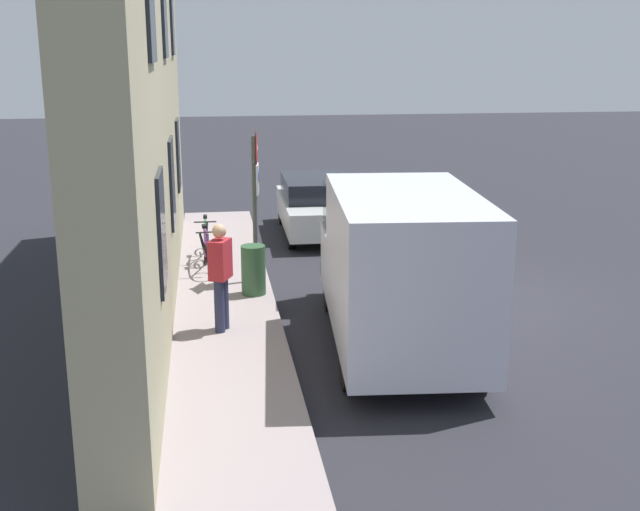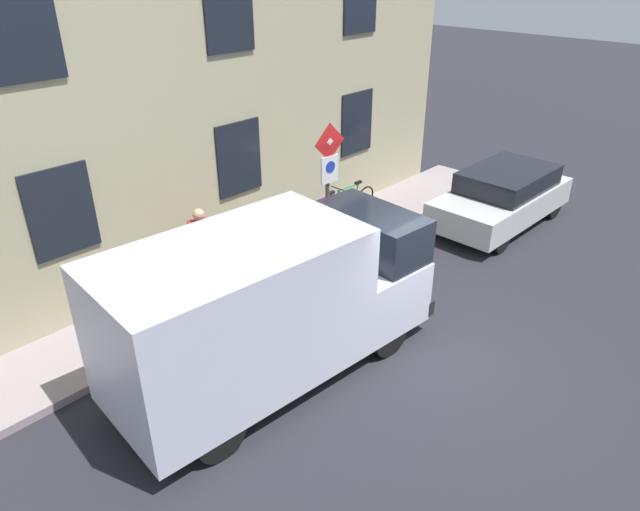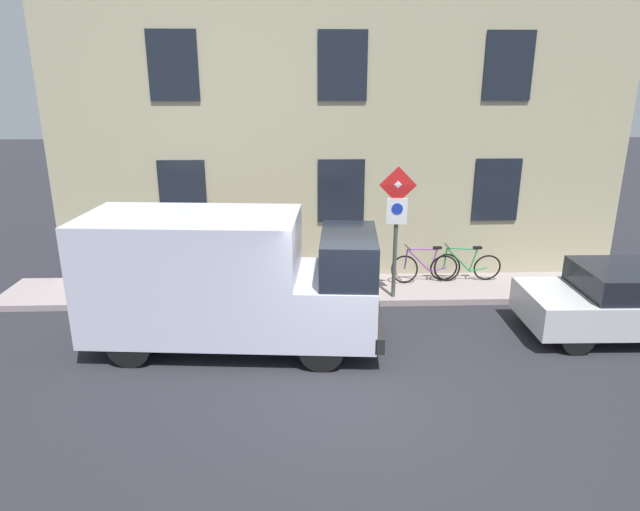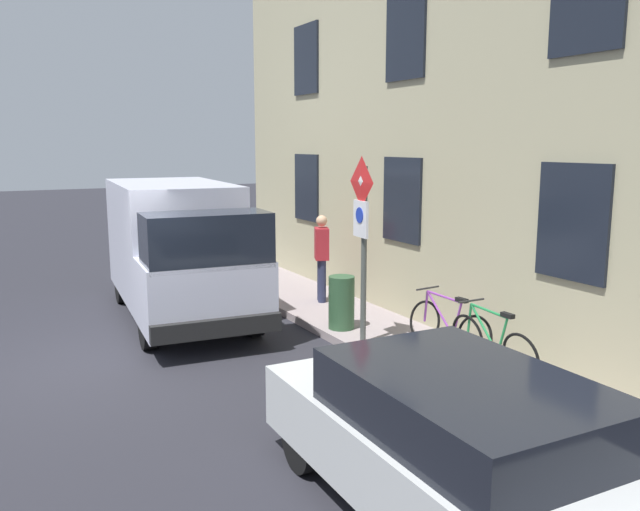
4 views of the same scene
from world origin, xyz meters
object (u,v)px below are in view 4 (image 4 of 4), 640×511
pedestrian (322,255)px  litter_bin (341,302)px  bicycle_green (493,343)px  sign_post_stacked (362,224)px  bicycle_purple (448,326)px  parked_hatchback (454,442)px  delivery_van (178,247)px

pedestrian → litter_bin: size_ratio=1.91×
bicycle_green → sign_post_stacked: bearing=27.7°
bicycle_green → bicycle_purple: size_ratio=0.99×
parked_hatchback → pedestrian: pedestrian is taller
parked_hatchback → bicycle_green: parked_hatchback is taller
delivery_van → bicycle_purple: bearing=38.2°
delivery_van → bicycle_green: (2.88, -5.29, -0.82)m
delivery_van → parked_hatchback: bearing=5.6°
delivery_van → pedestrian: bearing=79.7°
bicycle_green → bicycle_purple: same height
parked_hatchback → pedestrian: size_ratio=2.34×
sign_post_stacked → parked_hatchback: bearing=-112.1°
delivery_van → bicycle_green: size_ratio=3.20×
bicycle_green → litter_bin: 2.86m
bicycle_purple → pedestrian: bearing=-1.9°
sign_post_stacked → litter_bin: sign_post_stacked is taller
delivery_van → parked_hatchback: 7.76m
delivery_van → bicycle_green: bearing=33.1°
sign_post_stacked → delivery_van: (-1.90, 3.40, -0.69)m
parked_hatchback → bicycle_green: (2.74, 2.45, -0.22)m
sign_post_stacked → bicycle_green: 2.60m
sign_post_stacked → parked_hatchback: size_ratio=0.69×
sign_post_stacked → bicycle_green: size_ratio=1.63×
bicycle_purple → pedestrian: pedestrian is taller
sign_post_stacked → parked_hatchback: sign_post_stacked is taller
delivery_van → bicycle_purple: (2.88, -4.33, -0.82)m
bicycle_green → pedestrian: (-0.22, 4.58, 0.56)m
parked_hatchback → litter_bin: bearing=-19.1°
litter_bin → parked_hatchback: bearing=-110.1°
delivery_van → parked_hatchback: delivery_van is taller
parked_hatchback → litter_bin: size_ratio=4.48×
parked_hatchback → pedestrian: (2.52, 7.03, 0.34)m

